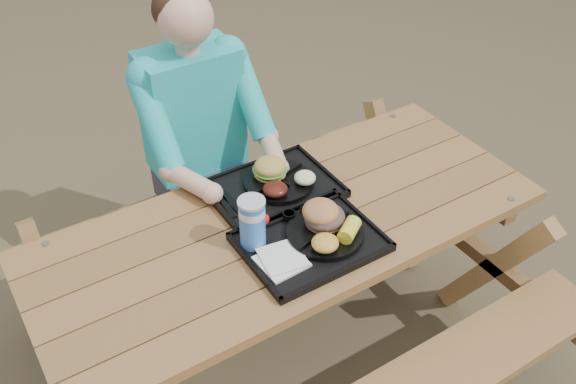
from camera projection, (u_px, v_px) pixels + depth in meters
ground at (288, 354)px, 2.71m from camera, size 60.00×60.00×0.00m
picnic_table at (288, 294)px, 2.47m from camera, size 1.80×1.49×0.75m
tray_near at (310, 243)px, 2.14m from camera, size 0.45×0.35×0.02m
tray_far at (273, 190)px, 2.36m from camera, size 0.45×0.35×0.02m
plate_near at (325, 233)px, 2.14m from camera, size 0.26×0.26×0.02m
plate_far at (279, 182)px, 2.36m from camera, size 0.26×0.26×0.02m
napkin_stack at (281, 261)px, 2.05m from camera, size 0.15×0.15×0.02m
soda_cup at (252, 224)px, 2.07m from camera, size 0.09×0.09×0.17m
condiment_bbq at (289, 216)px, 2.21m from camera, size 0.05×0.05×0.03m
condiment_mustard at (306, 212)px, 2.23m from camera, size 0.04×0.04×0.03m
sandwich at (325, 208)px, 2.13m from camera, size 0.13×0.13×0.14m
mac_cheese at (325, 243)px, 2.06m from camera, size 0.09×0.09×0.04m
corn_cob at (349, 230)px, 2.10m from camera, size 0.13×0.13×0.05m
cutlery_far at (230, 201)px, 2.29m from camera, size 0.04×0.16×0.01m
burger at (270, 163)px, 2.35m from camera, size 0.12×0.12×0.11m
baked_beans at (275, 189)px, 2.28m from camera, size 0.09×0.09×0.04m
potato_salad at (305, 178)px, 2.33m from camera, size 0.08×0.08×0.04m
diner at (199, 158)px, 2.72m from camera, size 0.48×0.84×1.28m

